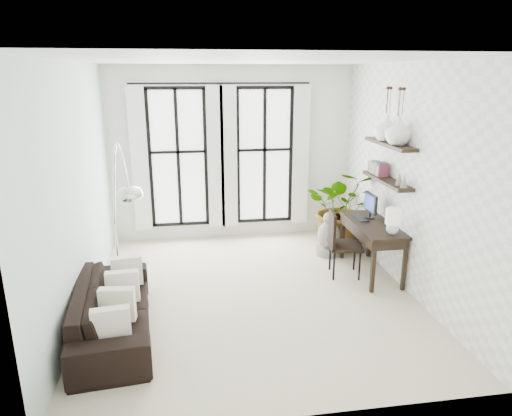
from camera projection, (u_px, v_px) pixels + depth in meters
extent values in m
plane|color=beige|center=(252.00, 293.00, 6.56)|extent=(5.00, 5.00, 0.00)
plane|color=white|center=(251.00, 60.00, 5.66)|extent=(5.00, 5.00, 0.00)
plane|color=silver|center=(76.00, 192.00, 5.78)|extent=(0.00, 5.00, 5.00)
plane|color=white|center=(409.00, 180.00, 6.44)|extent=(0.00, 5.00, 5.00)
plane|color=white|center=(232.00, 154.00, 8.48)|extent=(4.50, 0.00, 4.50)
cube|color=white|center=(178.00, 159.00, 8.32)|extent=(1.00, 0.02, 2.50)
cube|color=white|center=(140.00, 161.00, 8.13)|extent=(0.30, 0.04, 2.60)
cube|color=white|center=(216.00, 159.00, 8.33)|extent=(0.30, 0.04, 2.60)
cube|color=white|center=(264.00, 156.00, 8.55)|extent=(1.00, 0.02, 2.50)
cube|color=white|center=(229.00, 158.00, 8.36)|extent=(0.30, 0.04, 2.60)
cube|color=white|center=(301.00, 156.00, 8.56)|extent=(0.30, 0.04, 2.60)
cylinder|color=black|center=(221.00, 83.00, 7.98)|extent=(3.20, 0.03, 0.03)
cube|color=black|center=(387.00, 181.00, 6.84)|extent=(0.25, 1.30, 0.05)
cube|color=black|center=(390.00, 144.00, 6.68)|extent=(0.25, 1.30, 0.05)
cube|color=#DC373A|center=(373.00, 166.00, 7.32)|extent=(0.16, 0.03, 0.18)
cube|color=#3355B3|center=(374.00, 166.00, 7.28)|extent=(0.16, 0.03, 0.18)
cube|color=orange|center=(375.00, 167.00, 7.24)|extent=(0.16, 0.03, 0.18)
cube|color=green|center=(376.00, 168.00, 7.20)|extent=(0.16, 0.03, 0.18)
cube|color=#8C56CA|center=(377.00, 168.00, 7.15)|extent=(0.16, 0.03, 0.18)
cube|color=#C4892B|center=(378.00, 169.00, 7.11)|extent=(0.16, 0.03, 0.18)
cube|color=#555555|center=(380.00, 169.00, 7.07)|extent=(0.16, 0.03, 0.18)
cube|color=teal|center=(381.00, 170.00, 7.03)|extent=(0.16, 0.03, 0.18)
cube|color=tan|center=(382.00, 170.00, 6.98)|extent=(0.16, 0.03, 0.18)
cube|color=brown|center=(383.00, 171.00, 6.94)|extent=(0.16, 0.03, 0.18)
cone|color=gray|center=(399.00, 179.00, 6.42)|extent=(0.10, 0.10, 0.18)
cone|color=gray|center=(404.00, 181.00, 6.28)|extent=(0.10, 0.10, 0.18)
imported|color=black|center=(113.00, 309.00, 5.48)|extent=(1.05, 2.25, 0.64)
cube|color=silver|center=(111.00, 326.00, 4.78)|extent=(0.40, 0.12, 0.40)
cube|color=silver|center=(117.00, 304.00, 5.22)|extent=(0.40, 0.12, 0.40)
cube|color=silver|center=(123.00, 286.00, 5.66)|extent=(0.40, 0.12, 0.40)
cube|color=silver|center=(127.00, 271.00, 6.11)|extent=(0.40, 0.12, 0.40)
imported|color=#2D7228|center=(343.00, 208.00, 8.20)|extent=(1.52, 1.39, 1.45)
cube|color=black|center=(373.00, 225.00, 7.01)|extent=(0.59, 1.40, 0.04)
cube|color=black|center=(371.00, 231.00, 7.03)|extent=(0.54, 1.34, 0.13)
cube|color=black|center=(373.00, 267.00, 6.47)|extent=(0.05, 0.05, 0.78)
cube|color=black|center=(405.00, 265.00, 6.54)|extent=(0.05, 0.05, 0.78)
cube|color=black|center=(343.00, 236.00, 7.70)|extent=(0.05, 0.05, 0.78)
cube|color=black|center=(370.00, 235.00, 7.77)|extent=(0.05, 0.05, 0.78)
cube|color=black|center=(371.00, 203.00, 7.19)|extent=(0.04, 0.42, 0.30)
cube|color=navy|center=(369.00, 203.00, 7.19)|extent=(0.00, 0.36, 0.24)
cube|color=black|center=(360.00, 218.00, 7.24)|extent=(0.15, 0.40, 0.02)
sphere|color=silver|center=(392.00, 229.00, 6.47)|extent=(0.18, 0.18, 0.18)
cylinder|color=white|center=(393.00, 216.00, 6.42)|extent=(0.22, 0.22, 0.22)
cube|color=black|center=(345.00, 246.00, 7.04)|extent=(0.56, 0.56, 0.05)
cube|color=black|center=(332.00, 229.00, 6.96)|extent=(0.12, 0.49, 0.54)
cylinder|color=black|center=(336.00, 267.00, 6.90)|extent=(0.03, 0.03, 0.45)
cylinder|color=black|center=(361.00, 265.00, 6.96)|extent=(0.03, 0.03, 0.45)
cylinder|color=black|center=(329.00, 257.00, 7.27)|extent=(0.03, 0.03, 0.45)
cylinder|color=black|center=(352.00, 256.00, 7.33)|extent=(0.03, 0.03, 0.45)
cylinder|color=silver|center=(120.00, 283.00, 6.78)|extent=(0.34, 0.34, 0.09)
cylinder|color=silver|center=(118.00, 254.00, 6.64)|extent=(0.03, 0.03, 0.93)
ellipsoid|color=silver|center=(130.00, 194.00, 5.17)|extent=(0.30, 0.30, 0.19)
cylinder|color=gray|center=(328.00, 251.00, 7.96)|extent=(0.43, 0.43, 0.13)
ellipsoid|color=gray|center=(329.00, 235.00, 7.88)|extent=(0.38, 0.38, 0.47)
sphere|color=gray|center=(329.00, 218.00, 7.79)|extent=(0.21, 0.21, 0.21)
imported|color=white|center=(399.00, 131.00, 6.38)|extent=(0.37, 0.37, 0.38)
imported|color=white|center=(387.00, 128.00, 6.76)|extent=(0.37, 0.37, 0.38)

